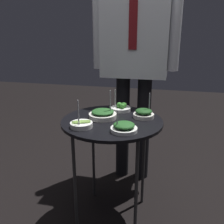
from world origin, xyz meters
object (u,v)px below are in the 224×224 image
Objects in this scene: serving_cart at (112,129)px; bowl_broccoli_front_center at (121,108)px; bowl_spinach_near_rim at (124,127)px; bowl_spinach_front_right at (144,114)px; bowl_asparagus_center at (81,125)px; bowl_spinach_front_left at (103,114)px; waiter_figure at (135,44)px.

serving_cart is 0.21m from bowl_broccoli_front_center.
bowl_spinach_near_rim is 0.26m from bowl_spinach_front_right.
bowl_asparagus_center reaches higher than serving_cart.
bowl_spinach_front_left reaches higher than bowl_spinach_near_rim.
bowl_asparagus_center is at bearing -131.11° from serving_cart.
waiter_figure reaches higher than bowl_asparagus_center.
serving_cart is 0.21m from bowl_spinach_near_rim.
bowl_broccoli_front_center is (0.08, 0.17, -0.00)m from bowl_spinach_front_left.
bowl_spinach_front_left reaches higher than bowl_broccoli_front_center.
bowl_spinach_front_left reaches higher than serving_cart.
waiter_figure is at bearing 77.73° from bowl_spinach_front_left.
waiter_figure is (0.19, 0.70, 0.41)m from bowl_asparagus_center.
bowl_spinach_front_right is at bearing 37.54° from bowl_asparagus_center.
waiter_figure is (0.03, 0.35, 0.40)m from bowl_broccoli_front_center.
bowl_spinach_near_rim is 0.81m from waiter_figure.
waiter_figure reaches higher than bowl_spinach_front_left.
bowl_spinach_front_right is 0.92× the size of bowl_asparagus_center.
bowl_spinach_front_right is (0.24, 0.07, 0.00)m from bowl_spinach_front_left.
serving_cart is at bearing -16.45° from bowl_spinach_front_left.
bowl_asparagus_center is (-0.24, 0.00, -0.01)m from bowl_spinach_near_rim.
bowl_broccoli_front_center is (0.02, 0.19, 0.08)m from serving_cart.
bowl_asparagus_center is at bearing -105.12° from waiter_figure.
bowl_spinach_front_right is 0.20m from bowl_broccoli_front_center.
bowl_spinach_front_left is 0.10× the size of waiter_figure.
bowl_spinach_front_right is 1.06× the size of bowl_broccoli_front_center.
bowl_spinach_near_rim is at bearing -0.99° from bowl_asparagus_center.
bowl_asparagus_center is 0.83m from waiter_figure.
bowl_broccoli_front_center is at bearing 103.91° from bowl_spinach_near_rim.
bowl_asparagus_center is at bearing -142.46° from bowl_spinach_front_right.
bowl_spinach_front_right is at bearing -73.85° from waiter_figure.
bowl_spinach_near_rim is at bearing -107.22° from bowl_spinach_front_right.
waiter_figure reaches higher than bowl_broccoli_front_center.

